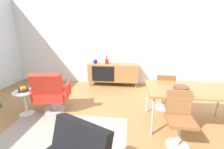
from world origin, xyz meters
TOP-DOWN VIEW (x-y plane):
  - ground_plane at (0.00, 0.00)m, footprint 8.32×8.32m
  - wall_back at (0.00, 2.60)m, footprint 6.80×0.12m
  - sideboard at (0.24, 2.30)m, footprint 1.60×0.45m
  - vase_cobalt at (0.03, 2.30)m, footprint 0.12×0.12m
  - vase_sculptural_dark at (-0.35, 2.30)m, footprint 0.14×0.14m
  - dining_table at (1.88, 0.27)m, footprint 1.60×0.90m
  - wooden_bowl_on_table at (1.66, 0.19)m, footprint 0.26×0.26m
  - dining_chair_back_left at (1.53, 0.83)m, footprint 0.42×0.44m
  - dining_chair_front_left at (1.53, -0.29)m, footprint 0.40×0.43m
  - lounge_chair_red at (-0.91, 0.44)m, footprint 0.79×0.74m
  - side_table_round at (-1.43, 0.29)m, footprint 0.44×0.44m
  - fruit_bowl at (-1.43, 0.29)m, footprint 0.20×0.20m
  - area_rug at (-0.36, -0.52)m, footprint 2.20×1.70m

SIDE VIEW (x-z plane):
  - ground_plane at x=0.00m, z-range 0.00..0.00m
  - area_rug at x=-0.36m, z-range 0.00..0.01m
  - side_table_round at x=-1.43m, z-range 0.06..0.58m
  - sideboard at x=0.24m, z-range 0.08..0.80m
  - lounge_chair_red at x=-0.91m, z-range -0.01..0.94m
  - dining_chair_back_left at x=1.53m, z-range 0.04..0.90m
  - dining_chair_front_left at x=1.53m, z-range 0.04..0.90m
  - fruit_bowl at x=-1.43m, z-range 0.51..0.62m
  - dining_table at x=1.88m, z-range 0.33..1.07m
  - wooden_bowl_on_table at x=1.66m, z-range 0.74..0.80m
  - vase_sculptural_dark at x=-0.35m, z-range 0.72..0.86m
  - vase_cobalt at x=0.03m, z-range 0.67..0.95m
  - wall_back at x=0.00m, z-range 0.00..2.80m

